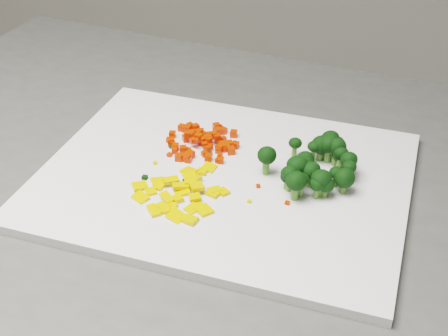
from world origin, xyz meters
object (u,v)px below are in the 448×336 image
at_px(broccoli_pile, 314,156).
at_px(pepper_pile, 183,186).
at_px(cutting_board, 224,178).
at_px(carrot_pile, 201,136).

bearing_deg(broccoli_pile, pepper_pile, -142.63).
height_order(cutting_board, pepper_pile, pepper_pile).
xyz_separation_m(cutting_board, carrot_pile, (-0.06, 0.05, 0.02)).
height_order(carrot_pile, broccoli_pile, broccoli_pile).
distance_m(cutting_board, carrot_pile, 0.08).
distance_m(carrot_pile, pepper_pile, 0.11).
bearing_deg(cutting_board, broccoli_pile, 24.54).
bearing_deg(broccoli_pile, carrot_pile, 178.75).
relative_size(cutting_board, pepper_pile, 3.88).
bearing_deg(carrot_pile, cutting_board, -41.62).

